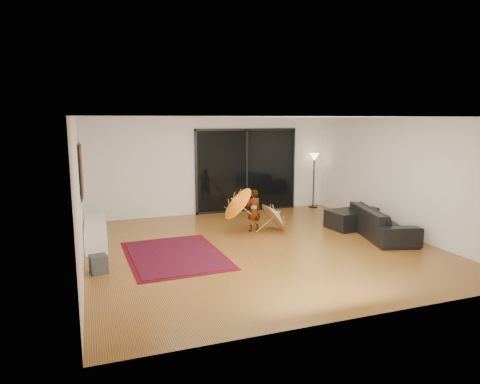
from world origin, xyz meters
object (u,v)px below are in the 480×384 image
sofa (381,222)px  child (254,211)px  media_console (96,233)px  ottoman (346,220)px

sofa → child: child is taller
sofa → media_console: bearing=90.6°
ottoman → child: bearing=165.8°
sofa → child: size_ratio=2.24×
ottoman → child: size_ratio=0.77×
sofa → ottoman: (-0.38, 0.82, -0.11)m
media_console → child: (3.60, -0.15, 0.26)m
sofa → child: bearing=76.5°
media_console → ottoman: (5.82, -0.71, -0.02)m
media_console → ottoman: size_ratio=2.26×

